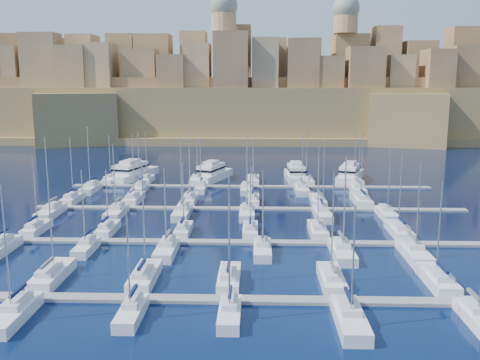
{
  "coord_description": "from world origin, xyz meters",
  "views": [
    {
      "loc": [
        1.34,
        -91.47,
        24.93
      ],
      "look_at": [
        -1.68,
        6.0,
        6.65
      ],
      "focal_mm": 40.0,
      "sensor_mm": 36.0,
      "label": 1
    }
  ],
  "objects_px": {
    "motor_yacht_a": "(132,172)",
    "motor_yacht_c": "(296,174)",
    "motor_yacht_b": "(212,173)",
    "sailboat_4": "(331,279)",
    "motor_yacht_d": "(350,174)",
    "sailboat_2": "(145,276)"
  },
  "relations": [
    {
      "from": "motor_yacht_c",
      "to": "motor_yacht_d",
      "type": "distance_m",
      "value": 13.62
    },
    {
      "from": "sailboat_2",
      "to": "sailboat_4",
      "type": "relative_size",
      "value": 1.07
    },
    {
      "from": "sailboat_4",
      "to": "motor_yacht_b",
      "type": "height_order",
      "value": "sailboat_4"
    },
    {
      "from": "motor_yacht_a",
      "to": "motor_yacht_b",
      "type": "distance_m",
      "value": 20.73
    },
    {
      "from": "sailboat_2",
      "to": "motor_yacht_a",
      "type": "relative_size",
      "value": 0.79
    },
    {
      "from": "motor_yacht_a",
      "to": "motor_yacht_c",
      "type": "xyz_separation_m",
      "value": [
        41.8,
        -1.9,
        0.0
      ]
    },
    {
      "from": "motor_yacht_d",
      "to": "motor_yacht_a",
      "type": "bearing_deg",
      "value": 178.54
    },
    {
      "from": "sailboat_4",
      "to": "motor_yacht_d",
      "type": "bearing_deg",
      "value": 78.54
    },
    {
      "from": "motor_yacht_a",
      "to": "sailboat_2",
      "type": "bearing_deg",
      "value": -75.75
    },
    {
      "from": "sailboat_2",
      "to": "motor_yacht_a",
      "type": "bearing_deg",
      "value": 104.25
    },
    {
      "from": "sailboat_4",
      "to": "motor_yacht_d",
      "type": "distance_m",
      "value": 71.01
    },
    {
      "from": "sailboat_4",
      "to": "motor_yacht_c",
      "type": "xyz_separation_m",
      "value": [
        0.5,
        69.11,
        0.98
      ]
    },
    {
      "from": "sailboat_2",
      "to": "sailboat_4",
      "type": "height_order",
      "value": "sailboat_2"
    },
    {
      "from": "sailboat_4",
      "to": "motor_yacht_b",
      "type": "bearing_deg",
      "value": 106.47
    },
    {
      "from": "motor_yacht_a",
      "to": "motor_yacht_b",
      "type": "xyz_separation_m",
      "value": [
        20.69,
        -1.3,
        0.0
      ]
    },
    {
      "from": "motor_yacht_a",
      "to": "motor_yacht_d",
      "type": "relative_size",
      "value": 1.19
    },
    {
      "from": "sailboat_4",
      "to": "motor_yacht_a",
      "type": "relative_size",
      "value": 0.74
    },
    {
      "from": "motor_yacht_b",
      "to": "motor_yacht_c",
      "type": "relative_size",
      "value": 1.11
    },
    {
      "from": "sailboat_4",
      "to": "motor_yacht_c",
      "type": "bearing_deg",
      "value": 89.58
    },
    {
      "from": "motor_yacht_b",
      "to": "motor_yacht_d",
      "type": "bearing_deg",
      "value": -0.18
    },
    {
      "from": "motor_yacht_d",
      "to": "sailboat_4",
      "type": "bearing_deg",
      "value": -101.46
    },
    {
      "from": "sailboat_2",
      "to": "motor_yacht_c",
      "type": "bearing_deg",
      "value": 70.94
    }
  ]
}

